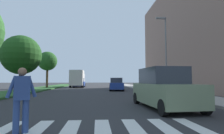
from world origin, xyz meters
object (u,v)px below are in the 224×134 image
object	(u,v)px
sedan_distant	(80,83)
truck_box_delivery	(78,78)
sedan_midblock	(116,85)
suv_crossing	(164,89)
street_lamp_right	(165,47)
tree_distant	(47,61)
pedestrian_performer	(22,97)
tree_far	(21,55)

from	to	relation	value
sedan_distant	truck_box_delivery	world-z (taller)	truck_box_delivery
sedan_midblock	truck_box_delivery	size ratio (longest dim) A/B	0.69
sedan_distant	truck_box_delivery	distance (m)	0.92
suv_crossing	sedan_midblock	size ratio (longest dim) A/B	1.11
suv_crossing	sedan_midblock	distance (m)	15.41
street_lamp_right	tree_distant	bearing A→B (deg)	138.00
suv_crossing	pedestrian_performer	bearing A→B (deg)	-143.08
tree_distant	truck_box_delivery	xyz separation A→B (m)	(4.51, 3.97, -2.79)
street_lamp_right	suv_crossing	xyz separation A→B (m)	(-3.44, -8.95, -3.66)
tree_distant	street_lamp_right	xyz separation A→B (m)	(14.87, -13.39, 0.17)
street_lamp_right	tree_far	bearing A→B (deg)	167.15
tree_far	sedan_distant	size ratio (longest dim) A/B	1.35
sedan_midblock	suv_crossing	bearing A→B (deg)	-87.11
tree_far	truck_box_delivery	distance (m)	14.91
suv_crossing	sedan_distant	distance (m)	27.21
sedan_distant	tree_distant	bearing A→B (deg)	-140.23
street_lamp_right	sedan_midblock	world-z (taller)	street_lamp_right
suv_crossing	truck_box_delivery	size ratio (longest dim) A/B	0.76
sedan_distant	truck_box_delivery	size ratio (longest dim) A/B	0.74
tree_far	tree_distant	world-z (taller)	tree_far
pedestrian_performer	tree_far	bearing A→B (deg)	111.75
pedestrian_performer	sedan_distant	world-z (taller)	sedan_distant
sedan_midblock	sedan_distant	distance (m)	12.43
suv_crossing	truck_box_delivery	distance (m)	27.21
street_lamp_right	sedan_midblock	distance (m)	8.60
pedestrian_performer	tree_distant	bearing A→B (deg)	103.36
sedan_distant	tree_far	bearing A→B (deg)	-110.23
tree_distant	pedestrian_performer	bearing A→B (deg)	-76.64
street_lamp_right	pedestrian_performer	size ratio (longest dim) A/B	4.44
street_lamp_right	sedan_distant	size ratio (longest dim) A/B	1.64
tree_far	tree_distant	size ratio (longest dim) A/B	1.05
sedan_midblock	truck_box_delivery	world-z (taller)	truck_box_delivery
tree_far	pedestrian_performer	world-z (taller)	tree_far
tree_far	pedestrian_performer	bearing A→B (deg)	-68.25
tree_far	sedan_distant	world-z (taller)	tree_far
suv_crossing	sedan_midblock	bearing A→B (deg)	92.89
pedestrian_performer	truck_box_delivery	size ratio (longest dim) A/B	0.27
street_lamp_right	truck_box_delivery	distance (m)	20.43
tree_distant	street_lamp_right	size ratio (longest dim) A/B	0.78
sedan_midblock	truck_box_delivery	xyz separation A→B (m)	(-6.14, 10.91, 0.87)
street_lamp_right	pedestrian_performer	bearing A→B (deg)	-123.89
tree_distant	sedan_distant	size ratio (longest dim) A/B	1.28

